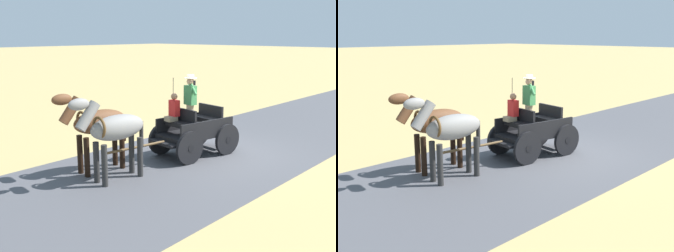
{
  "view_description": "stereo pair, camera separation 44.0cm",
  "coord_description": "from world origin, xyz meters",
  "views": [
    {
      "loc": [
        -7.26,
        10.14,
        3.66
      ],
      "look_at": [
        0.37,
        1.87,
        1.1
      ],
      "focal_mm": 43.67,
      "sensor_mm": 36.0,
      "label": 1
    },
    {
      "loc": [
        -7.58,
        9.83,
        3.66
      ],
      "look_at": [
        0.37,
        1.87,
        1.1
      ],
      "focal_mm": 43.67,
      "sensor_mm": 36.0,
      "label": 2
    }
  ],
  "objects": [
    {
      "name": "horse_drawn_carriage",
      "position": [
        0.37,
        0.75,
        0.82
      ],
      "size": [
        1.76,
        4.51,
        2.5
      ],
      "color": "black",
      "rests_on": "ground"
    },
    {
      "name": "horse_near_side",
      "position": [
        0.39,
        3.81,
        1.32
      ],
      "size": [
        0.7,
        2.14,
        2.21
      ],
      "color": "gray",
      "rests_on": "ground"
    },
    {
      "name": "road_surface",
      "position": [
        0.0,
        0.0,
        0.0
      ],
      "size": [
        5.74,
        160.0,
        0.01
      ],
      "primitive_type": "cube",
      "color": "#4C4C51",
      "rests_on": "ground"
    },
    {
      "name": "ground_plane",
      "position": [
        0.0,
        0.0,
        0.0
      ],
      "size": [
        200.0,
        200.0,
        0.0
      ],
      "primitive_type": "plane",
      "color": "tan"
    },
    {
      "name": "horse_off_side",
      "position": [
        1.26,
        3.68,
        1.32
      ],
      "size": [
        0.75,
        2.15,
        2.21
      ],
      "color": "brown",
      "rests_on": "ground"
    }
  ]
}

